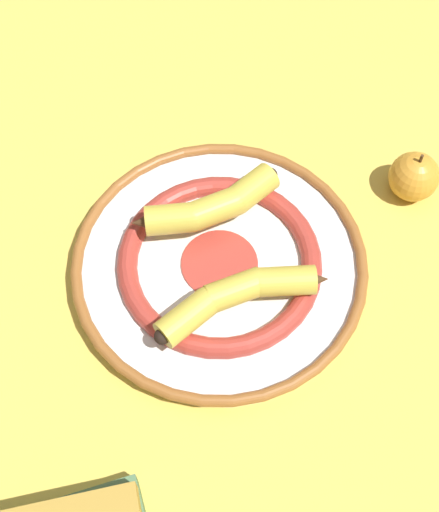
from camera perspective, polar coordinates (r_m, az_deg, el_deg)
ground_plane at (r=0.88m, az=-1.48°, el=-2.38°), size 2.80×2.80×0.00m
decorative_bowl at (r=0.88m, az=0.00°, el=-0.71°), size 0.36×0.36×0.04m
banana_a at (r=0.82m, az=1.54°, el=-3.17°), size 0.20×0.12×0.03m
banana_b at (r=0.87m, az=-0.78°, el=3.97°), size 0.18×0.11×0.04m
apple at (r=0.96m, az=15.29°, el=6.15°), size 0.07×0.07×0.08m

